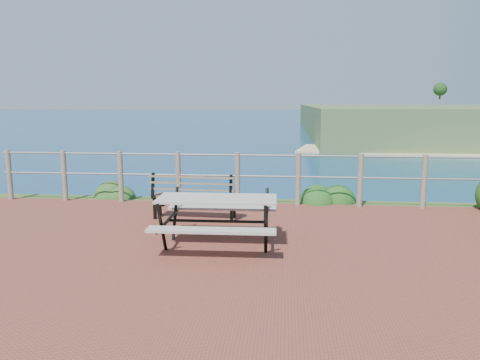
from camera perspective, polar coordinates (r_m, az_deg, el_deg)
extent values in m
cube|color=brown|center=(5.82, -3.76, -10.28)|extent=(10.00, 7.00, 0.12)
plane|color=#135C73|center=(205.41, 5.43, 8.98)|extent=(1200.00, 1200.00, 0.00)
cylinder|color=#6B5B4C|center=(10.44, -26.29, 0.57)|extent=(0.10, 0.10, 1.00)
cylinder|color=#6B5B4C|center=(9.89, -20.62, 0.49)|extent=(0.10, 0.10, 1.00)
cylinder|color=#6B5B4C|center=(9.43, -14.34, 0.40)|extent=(0.10, 0.10, 1.00)
cylinder|color=#6B5B4C|center=(9.11, -7.52, 0.29)|extent=(0.10, 0.10, 1.00)
cylinder|color=#6B5B4C|center=(8.92, -0.31, 0.18)|extent=(0.10, 0.10, 1.00)
cylinder|color=#6B5B4C|center=(8.88, 7.10, 0.06)|extent=(0.10, 0.10, 1.00)
cylinder|color=#6B5B4C|center=(8.98, 14.45, -0.06)|extent=(0.10, 0.10, 1.00)
cylinder|color=#6B5B4C|center=(9.23, 21.52, -0.17)|extent=(0.10, 0.10, 1.00)
cylinder|color=slate|center=(8.86, -0.31, 3.05)|extent=(9.40, 0.04, 0.04)
cylinder|color=slate|center=(8.91, -0.31, 0.50)|extent=(9.40, 0.04, 0.04)
cube|color=#9E998D|center=(6.31, -2.81, -2.31)|extent=(1.61, 0.70, 0.04)
cube|color=#9E998D|center=(6.37, -2.80, -4.65)|extent=(1.60, 0.27, 0.04)
cube|color=#9E998D|center=(6.37, -2.80, -4.65)|extent=(1.60, 0.27, 0.04)
cylinder|color=black|center=(6.38, -2.79, -5.04)|extent=(1.38, 0.07, 0.04)
cube|color=brown|center=(7.87, -5.56, -1.95)|extent=(1.43, 0.44, 0.03)
cube|color=brown|center=(7.83, -5.59, -0.17)|extent=(1.42, 0.19, 0.32)
cube|color=black|center=(7.92, -5.54, -3.33)|extent=(0.05, 0.06, 0.39)
cube|color=black|center=(7.92, -5.54, -3.33)|extent=(0.05, 0.06, 0.39)
cube|color=black|center=(7.92, -5.54, -3.33)|extent=(0.05, 0.06, 0.39)
cube|color=black|center=(7.92, -5.54, -3.33)|extent=(0.05, 0.06, 0.39)
ellipsoid|color=#294D1D|center=(10.27, -15.11, -1.85)|extent=(0.75, 0.75, 0.48)
ellipsoid|color=#1C4A16|center=(9.44, 10.69, -2.67)|extent=(0.76, 0.76, 0.49)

